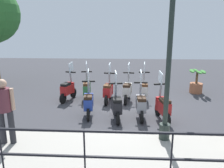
% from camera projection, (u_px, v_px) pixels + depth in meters
% --- Properties ---
extents(ground_plane, '(28.00, 28.00, 0.00)m').
position_uv_depth(ground_plane, '(125.00, 110.00, 7.92)').
color(ground_plane, '#38383D').
extents(promenade_walkway, '(2.20, 20.00, 0.15)m').
position_uv_depth(promenade_walkway, '(126.00, 157.00, 4.85)').
color(promenade_walkway, '#A39E93').
rests_on(promenade_walkway, ground_plane).
extents(fence_railing, '(0.04, 16.03, 1.07)m').
position_uv_depth(fence_railing, '(128.00, 149.00, 3.63)').
color(fence_railing, black).
rests_on(fence_railing, promenade_walkway).
extents(lamp_post_near, '(0.26, 0.90, 4.53)m').
position_uv_depth(lamp_post_near, '(169.00, 59.00, 5.02)').
color(lamp_post_near, '#232D28').
rests_on(lamp_post_near, promenade_walkway).
extents(pedestrian_distant, '(0.36, 0.49, 1.59)m').
position_uv_depth(pedestrian_distant, '(4.00, 107.00, 5.08)').
color(pedestrian_distant, '#28282D').
rests_on(pedestrian_distant, promenade_walkway).
extents(potted_palm, '(1.06, 0.66, 1.05)m').
position_uv_depth(potted_palm, '(196.00, 83.00, 9.90)').
color(potted_palm, '#9E5B3D').
rests_on(potted_palm, ground_plane).
extents(scooter_near_0, '(1.22, 0.48, 1.54)m').
position_uv_depth(scooter_near_0, '(163.00, 106.00, 6.86)').
color(scooter_near_0, black).
rests_on(scooter_near_0, ground_plane).
extents(scooter_near_1, '(1.23, 0.44, 1.54)m').
position_uv_depth(scooter_near_1, '(141.00, 104.00, 7.05)').
color(scooter_near_1, black).
rests_on(scooter_near_1, ground_plane).
extents(scooter_near_2, '(1.23, 0.45, 1.54)m').
position_uv_depth(scooter_near_2, '(117.00, 105.00, 6.94)').
color(scooter_near_2, black).
rests_on(scooter_near_2, ground_plane).
extents(scooter_near_3, '(1.23, 0.44, 1.54)m').
position_uv_depth(scooter_near_3, '(89.00, 102.00, 7.23)').
color(scooter_near_3, black).
rests_on(scooter_near_3, ground_plane).
extents(scooter_far_0, '(1.23, 0.44, 1.54)m').
position_uv_depth(scooter_far_0, '(144.00, 89.00, 8.79)').
color(scooter_far_0, black).
rests_on(scooter_far_0, ground_plane).
extents(scooter_far_1, '(1.23, 0.47, 1.54)m').
position_uv_depth(scooter_far_1, '(127.00, 90.00, 8.68)').
color(scooter_far_1, black).
rests_on(scooter_far_1, ground_plane).
extents(scooter_far_2, '(1.23, 0.44, 1.54)m').
position_uv_depth(scooter_far_2, '(108.00, 91.00, 8.60)').
color(scooter_far_2, black).
rests_on(scooter_far_2, ground_plane).
extents(scooter_far_3, '(1.23, 0.45, 1.54)m').
position_uv_depth(scooter_far_3, '(87.00, 89.00, 8.90)').
color(scooter_far_3, black).
rests_on(scooter_far_3, ground_plane).
extents(scooter_far_4, '(1.20, 0.53, 1.54)m').
position_uv_depth(scooter_far_4, '(68.00, 89.00, 8.82)').
color(scooter_far_4, black).
rests_on(scooter_far_4, ground_plane).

